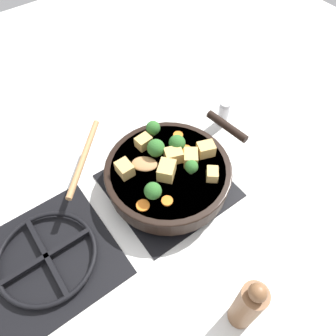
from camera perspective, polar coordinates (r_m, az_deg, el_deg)
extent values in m
plane|color=silver|center=(0.92, 0.00, -3.14)|extent=(2.40, 2.40, 0.00)
cube|color=black|center=(0.92, 0.00, -3.00)|extent=(0.31, 0.31, 0.01)
torus|color=black|center=(0.91, 0.00, -2.45)|extent=(0.24, 0.24, 0.01)
cube|color=black|center=(0.91, 0.00, -2.45)|extent=(0.01, 0.23, 0.01)
cube|color=black|center=(0.91, 0.00, -2.45)|extent=(0.23, 0.01, 0.01)
cube|color=black|center=(0.87, -20.09, -14.62)|extent=(0.31, 0.31, 0.01)
torus|color=black|center=(0.86, -20.39, -14.21)|extent=(0.24, 0.24, 0.01)
cube|color=black|center=(0.86, -20.39, -14.21)|extent=(0.01, 0.23, 0.01)
cube|color=black|center=(0.86, -20.39, -14.21)|extent=(0.23, 0.01, 0.01)
cylinder|color=black|center=(0.88, 0.00, -1.15)|extent=(0.33, 0.33, 0.06)
cylinder|color=brown|center=(0.87, 0.00, -1.00)|extent=(0.30, 0.30, 0.05)
torus|color=black|center=(0.86, 0.00, -0.16)|extent=(0.34, 0.34, 0.01)
cylinder|color=black|center=(0.98, 10.22, 7.17)|extent=(0.14, 0.04, 0.02)
ellipsoid|color=#A87A4C|center=(0.85, -4.11, 0.72)|extent=(0.08, 0.08, 0.01)
cylinder|color=#A87A4C|center=(0.89, -14.48, 1.84)|extent=(0.20, 0.19, 0.02)
cube|color=tan|center=(0.83, 7.72, -1.05)|extent=(0.05, 0.04, 0.03)
cube|color=tan|center=(0.82, -0.25, -0.43)|extent=(0.06, 0.06, 0.04)
cube|color=tan|center=(0.85, 3.97, 1.80)|extent=(0.06, 0.06, 0.04)
cube|color=tan|center=(0.89, -4.27, 4.54)|extent=(0.04, 0.04, 0.03)
cube|color=tan|center=(0.84, -7.55, -0.15)|extent=(0.04, 0.04, 0.04)
cube|color=tan|center=(0.88, 6.61, 3.26)|extent=(0.05, 0.05, 0.04)
cube|color=tan|center=(0.86, 0.98, 2.20)|extent=(0.05, 0.06, 0.04)
cylinder|color=#709956|center=(0.80, -2.59, -4.85)|extent=(0.01, 0.01, 0.01)
sphere|color=#2D6628|center=(0.78, -2.65, -4.00)|extent=(0.04, 0.04, 0.04)
cylinder|color=#709956|center=(0.89, 1.56, 3.41)|extent=(0.01, 0.01, 0.01)
sphere|color=#2D6628|center=(0.87, 1.59, 4.37)|extent=(0.04, 0.04, 0.04)
cylinder|color=#709956|center=(0.92, -2.56, 6.10)|extent=(0.01, 0.01, 0.01)
sphere|color=#2D6628|center=(0.91, -2.61, 6.99)|extent=(0.04, 0.04, 0.04)
cylinder|color=#709956|center=(0.84, 4.02, -0.53)|extent=(0.01, 0.01, 0.01)
sphere|color=#2D6628|center=(0.83, 4.10, 0.24)|extent=(0.03, 0.03, 0.03)
cylinder|color=#709956|center=(0.87, -2.22, 2.42)|extent=(0.01, 0.01, 0.01)
sphere|color=#2D6628|center=(0.86, -2.26, 3.42)|extent=(0.05, 0.05, 0.05)
cylinder|color=orange|center=(0.80, -0.16, -5.74)|extent=(0.03, 0.03, 0.01)
cylinder|color=orange|center=(0.79, -4.38, -6.52)|extent=(0.03, 0.03, 0.01)
cylinder|color=orange|center=(0.92, 1.77, 5.74)|extent=(0.03, 0.03, 0.01)
cylinder|color=orange|center=(0.89, 3.12, 3.15)|extent=(0.03, 0.03, 0.01)
cylinder|color=brown|center=(0.73, 13.57, -22.41)|extent=(0.05, 0.05, 0.17)
sphere|color=brown|center=(0.63, 15.39, -20.18)|extent=(0.03, 0.03, 0.03)
cylinder|color=white|center=(1.07, 9.63, 9.17)|extent=(0.04, 0.04, 0.07)
cylinder|color=#B7B7BC|center=(1.04, 9.96, 10.87)|extent=(0.03, 0.03, 0.01)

